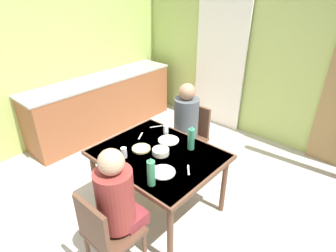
{
  "coord_description": "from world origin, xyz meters",
  "views": [
    {
      "loc": [
        1.84,
        -1.71,
        2.28
      ],
      "look_at": [
        0.21,
        0.1,
        0.98
      ],
      "focal_mm": 29.52,
      "sensor_mm": 36.0,
      "label": 1
    }
  ],
  "objects_px": {
    "chair_far_diner": "(191,134)",
    "person_far_diner": "(186,118)",
    "dining_table": "(158,159)",
    "serving_bowl_center": "(161,152)",
    "water_bottle_green_near": "(191,138)",
    "person_near_diner": "(117,197)",
    "water_bottle_green_far": "(151,172)",
    "chair_near_diner": "(106,233)",
    "kitchen_counter": "(103,104)"
  },
  "relations": [
    {
      "from": "person_far_diner",
      "to": "dining_table",
      "type": "bearing_deg",
      "value": 107.08
    },
    {
      "from": "person_far_diner",
      "to": "serving_bowl_center",
      "type": "bearing_deg",
      "value": 109.39
    },
    {
      "from": "dining_table",
      "to": "person_near_diner",
      "type": "height_order",
      "value": "person_near_diner"
    },
    {
      "from": "kitchen_counter",
      "to": "dining_table",
      "type": "height_order",
      "value": "kitchen_counter"
    },
    {
      "from": "chair_far_diner",
      "to": "serving_bowl_center",
      "type": "relative_size",
      "value": 5.12
    },
    {
      "from": "kitchen_counter",
      "to": "water_bottle_green_far",
      "type": "distance_m",
      "value": 2.56
    },
    {
      "from": "person_near_diner",
      "to": "serving_bowl_center",
      "type": "distance_m",
      "value": 0.75
    },
    {
      "from": "person_near_diner",
      "to": "water_bottle_green_far",
      "type": "distance_m",
      "value": 0.34
    },
    {
      "from": "chair_far_diner",
      "to": "person_near_diner",
      "type": "distance_m",
      "value": 1.66
    },
    {
      "from": "person_far_diner",
      "to": "chair_near_diner",
      "type": "bearing_deg",
      "value": 106.29
    },
    {
      "from": "chair_near_diner",
      "to": "water_bottle_green_near",
      "type": "relative_size",
      "value": 3.29
    },
    {
      "from": "dining_table",
      "to": "water_bottle_green_near",
      "type": "bearing_deg",
      "value": 55.76
    },
    {
      "from": "person_near_diner",
      "to": "person_far_diner",
      "type": "distance_m",
      "value": 1.5
    },
    {
      "from": "dining_table",
      "to": "water_bottle_green_near",
      "type": "height_order",
      "value": "water_bottle_green_near"
    },
    {
      "from": "dining_table",
      "to": "chair_far_diner",
      "type": "xyz_separation_m",
      "value": [
        -0.22,
        0.85,
        -0.16
      ]
    },
    {
      "from": "dining_table",
      "to": "chair_far_diner",
      "type": "relative_size",
      "value": 1.41
    },
    {
      "from": "dining_table",
      "to": "person_far_diner",
      "type": "height_order",
      "value": "person_far_diner"
    },
    {
      "from": "person_near_diner",
      "to": "water_bottle_green_far",
      "type": "relative_size",
      "value": 2.83
    },
    {
      "from": "dining_table",
      "to": "serving_bowl_center",
      "type": "xyz_separation_m",
      "value": [
        0.03,
        0.01,
        0.1
      ]
    },
    {
      "from": "chair_near_diner",
      "to": "person_far_diner",
      "type": "xyz_separation_m",
      "value": [
        -0.46,
        1.57,
        0.28
      ]
    },
    {
      "from": "chair_far_diner",
      "to": "water_bottle_green_far",
      "type": "relative_size",
      "value": 3.19
    },
    {
      "from": "person_near_diner",
      "to": "water_bottle_green_near",
      "type": "xyz_separation_m",
      "value": [
        -0.04,
        1.0,
        0.07
      ]
    },
    {
      "from": "chair_near_diner",
      "to": "serving_bowl_center",
      "type": "relative_size",
      "value": 5.12
    },
    {
      "from": "person_near_diner",
      "to": "water_bottle_green_near",
      "type": "bearing_deg",
      "value": 92.48
    },
    {
      "from": "dining_table",
      "to": "serving_bowl_center",
      "type": "relative_size",
      "value": 7.21
    },
    {
      "from": "chair_near_diner",
      "to": "serving_bowl_center",
      "type": "bearing_deg",
      "value": 103.65
    },
    {
      "from": "person_far_diner",
      "to": "water_bottle_green_near",
      "type": "relative_size",
      "value": 2.91
    },
    {
      "from": "chair_near_diner",
      "to": "person_far_diner",
      "type": "relative_size",
      "value": 1.13
    },
    {
      "from": "person_near_diner",
      "to": "dining_table",
      "type": "bearing_deg",
      "value": 108.41
    },
    {
      "from": "dining_table",
      "to": "serving_bowl_center",
      "type": "bearing_deg",
      "value": 13.8
    },
    {
      "from": "kitchen_counter",
      "to": "serving_bowl_center",
      "type": "height_order",
      "value": "kitchen_counter"
    },
    {
      "from": "kitchen_counter",
      "to": "chair_far_diner",
      "type": "distance_m",
      "value": 1.76
    },
    {
      "from": "chair_far_diner",
      "to": "serving_bowl_center",
      "type": "xyz_separation_m",
      "value": [
        0.25,
        -0.84,
        0.26
      ]
    },
    {
      "from": "chair_far_diner",
      "to": "water_bottle_green_near",
      "type": "distance_m",
      "value": 0.78
    },
    {
      "from": "kitchen_counter",
      "to": "water_bottle_green_near",
      "type": "xyz_separation_m",
      "value": [
        2.17,
        -0.46,
        0.4
      ]
    },
    {
      "from": "water_bottle_green_near",
      "to": "serving_bowl_center",
      "type": "relative_size",
      "value": 1.56
    },
    {
      "from": "person_near_diner",
      "to": "serving_bowl_center",
      "type": "relative_size",
      "value": 4.53
    },
    {
      "from": "water_bottle_green_near",
      "to": "serving_bowl_center",
      "type": "distance_m",
      "value": 0.34
    },
    {
      "from": "water_bottle_green_near",
      "to": "water_bottle_green_far",
      "type": "bearing_deg",
      "value": -82.05
    },
    {
      "from": "person_near_diner",
      "to": "chair_near_diner",
      "type": "bearing_deg",
      "value": -90.0
    },
    {
      "from": "dining_table",
      "to": "chair_far_diner",
      "type": "bearing_deg",
      "value": 104.47
    },
    {
      "from": "chair_far_diner",
      "to": "serving_bowl_center",
      "type": "height_order",
      "value": "chair_far_diner"
    },
    {
      "from": "chair_far_diner",
      "to": "person_far_diner",
      "type": "xyz_separation_m",
      "value": [
        -0.0,
        -0.14,
        0.28
      ]
    },
    {
      "from": "water_bottle_green_far",
      "to": "chair_near_diner",
      "type": "bearing_deg",
      "value": -96.09
    },
    {
      "from": "dining_table",
      "to": "chair_near_diner",
      "type": "bearing_deg",
      "value": -74.38
    },
    {
      "from": "water_bottle_green_far",
      "to": "kitchen_counter",
      "type": "bearing_deg",
      "value": 153.51
    },
    {
      "from": "water_bottle_green_far",
      "to": "serving_bowl_center",
      "type": "distance_m",
      "value": 0.48
    },
    {
      "from": "chair_near_diner",
      "to": "serving_bowl_center",
      "type": "distance_m",
      "value": 0.92
    },
    {
      "from": "chair_far_diner",
      "to": "person_near_diner",
      "type": "bearing_deg",
      "value": 106.29
    },
    {
      "from": "chair_near_diner",
      "to": "chair_far_diner",
      "type": "xyz_separation_m",
      "value": [
        -0.46,
        1.7,
        0.0
      ]
    }
  ]
}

